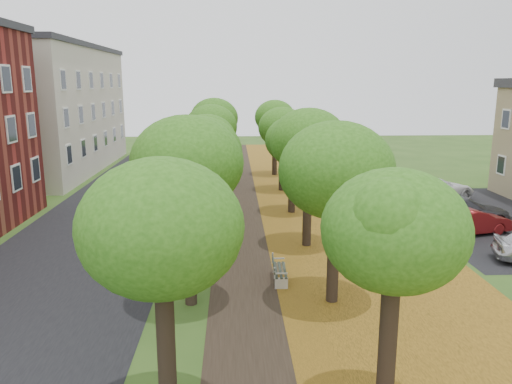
{
  "coord_description": "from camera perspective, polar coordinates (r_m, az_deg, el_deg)",
  "views": [
    {
      "loc": [
        -0.73,
        -9.77,
        7.32
      ],
      "look_at": [
        0.28,
        12.13,
        2.5
      ],
      "focal_mm": 35.0,
      "sensor_mm": 36.0,
      "label": 1
    }
  ],
  "objects": [
    {
      "name": "car_white",
      "position": [
        33.46,
        19.58,
        0.36
      ],
      "size": [
        5.98,
        4.37,
        1.51
      ],
      "primitive_type": "imported",
      "rotation": [
        0.0,
        0.0,
        1.96
      ],
      "color": "white",
      "rests_on": "ground"
    },
    {
      "name": "car_grey",
      "position": [
        28.49,
        22.39,
        -1.93
      ],
      "size": [
        5.23,
        2.57,
        1.46
      ],
      "primitive_type": "imported",
      "rotation": [
        0.0,
        0.0,
        1.46
      ],
      "color": "#323338",
      "rests_on": "ground"
    },
    {
      "name": "footpath",
      "position": [
        25.83,
        -0.92,
        -4.05
      ],
      "size": [
        3.2,
        70.0,
        0.01
      ],
      "primitive_type": "cube",
      "color": "black",
      "rests_on": "ground"
    },
    {
      "name": "parking_lot",
      "position": [
        30.33,
        25.47,
        -2.8
      ],
      "size": [
        9.0,
        16.0,
        0.01
      ],
      "primitive_type": "cube",
      "color": "black",
      "rests_on": "ground"
    },
    {
      "name": "building_cream",
      "position": [
        45.81,
        -23.73,
        8.73
      ],
      "size": [
        10.3,
        20.3,
        10.4
      ],
      "color": "beige",
      "rests_on": "ground"
    },
    {
      "name": "tree_row_east",
      "position": [
        25.16,
        5.01,
        5.72
      ],
      "size": [
        3.47,
        33.47,
        5.93
      ],
      "color": "black",
      "rests_on": "ground"
    },
    {
      "name": "car_red",
      "position": [
        26.81,
        23.45,
        -3.09
      ],
      "size": [
        4.07,
        2.28,
        1.27
      ],
      "primitive_type": "imported",
      "rotation": [
        0.0,
        0.0,
        1.83
      ],
      "color": "maroon",
      "rests_on": "ground"
    },
    {
      "name": "leaf_verge",
      "position": [
        26.45,
        10.0,
        -3.85
      ],
      "size": [
        7.5,
        70.0,
        0.01
      ],
      "primitive_type": "cube",
      "color": "#A16D1D",
      "rests_on": "ground"
    },
    {
      "name": "tree_row_west",
      "position": [
        24.98,
        -6.03,
        5.66
      ],
      "size": [
        3.47,
        33.47,
        5.93
      ],
      "color": "black",
      "rests_on": "ground"
    },
    {
      "name": "street_asphalt",
      "position": [
        26.7,
        -17.27,
        -4.08
      ],
      "size": [
        8.0,
        70.0,
        0.01
      ],
      "primitive_type": "cube",
      "color": "black",
      "rests_on": "ground"
    },
    {
      "name": "bench",
      "position": [
        18.99,
        2.6,
        -8.91
      ],
      "size": [
        0.56,
        1.73,
        0.81
      ],
      "rotation": [
        0.0,
        0.0,
        1.54
      ],
      "color": "#273129",
      "rests_on": "ground"
    }
  ]
}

